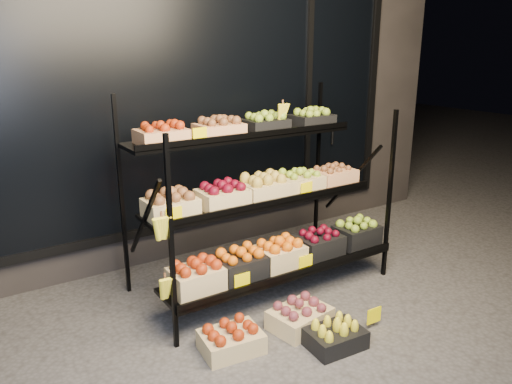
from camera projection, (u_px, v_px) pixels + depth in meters
ground at (308, 315)px, 3.87m from camera, size 24.00×24.00×0.00m
building at (163, 69)px, 5.44m from camera, size 6.00×2.08×3.50m
display_rack at (264, 200)px, 4.12m from camera, size 2.18×1.02×1.66m
tag_floor_b at (374, 320)px, 3.69m from camera, size 0.13×0.01×0.12m
floor_crate_left at (231, 338)px, 3.40m from camera, size 0.44×0.35×0.20m
floor_crate_midleft at (335, 335)px, 3.45m from camera, size 0.40×0.31×0.20m
floor_crate_midright at (300, 315)px, 3.68m from camera, size 0.47×0.38×0.21m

